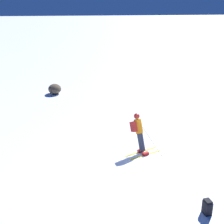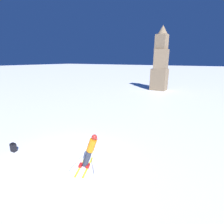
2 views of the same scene
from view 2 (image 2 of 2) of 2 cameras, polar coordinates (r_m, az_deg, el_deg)
ground_plane at (r=9.73m, az=-14.47°, el=-14.85°), size 300.00×300.00×0.00m
skier at (r=8.46m, az=-7.08°, el=-11.90°), size 1.35×1.75×1.79m
rock_pillar at (r=30.72m, az=15.51°, el=14.77°), size 2.52×2.21×10.11m
spare_backpack at (r=11.52m, az=-29.52°, el=-10.04°), size 0.32×0.25×0.50m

